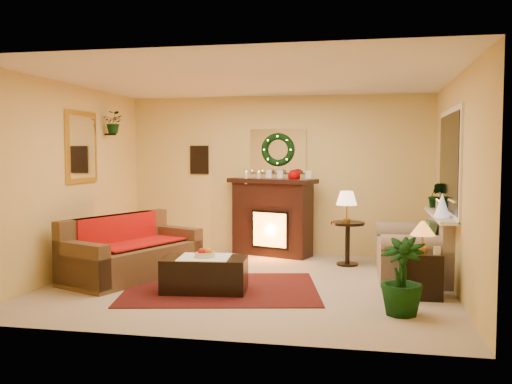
% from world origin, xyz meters
% --- Properties ---
extents(floor, '(5.00, 5.00, 0.00)m').
position_xyz_m(floor, '(0.00, 0.00, 0.00)').
color(floor, beige).
rests_on(floor, ground).
extents(ceiling, '(5.00, 5.00, 0.00)m').
position_xyz_m(ceiling, '(0.00, 0.00, 2.60)').
color(ceiling, white).
rests_on(ceiling, ground).
extents(wall_back, '(5.00, 5.00, 0.00)m').
position_xyz_m(wall_back, '(0.00, 2.25, 1.30)').
color(wall_back, '#EFD88C').
rests_on(wall_back, ground).
extents(wall_front, '(5.00, 5.00, 0.00)m').
position_xyz_m(wall_front, '(0.00, -2.25, 1.30)').
color(wall_front, '#EFD88C').
rests_on(wall_front, ground).
extents(wall_left, '(4.50, 4.50, 0.00)m').
position_xyz_m(wall_left, '(-2.50, 0.00, 1.30)').
color(wall_left, '#EFD88C').
rests_on(wall_left, ground).
extents(wall_right, '(4.50, 4.50, 0.00)m').
position_xyz_m(wall_right, '(2.50, 0.00, 1.30)').
color(wall_right, '#EFD88C').
rests_on(wall_right, ground).
extents(area_rug, '(2.64, 2.18, 0.01)m').
position_xyz_m(area_rug, '(-0.29, -0.39, 0.01)').
color(area_rug, '#650809').
rests_on(area_rug, floor).
extents(sofa, '(1.51, 2.10, 0.82)m').
position_xyz_m(sofa, '(-1.61, 0.01, 0.43)').
color(sofa, brown).
rests_on(sofa, floor).
extents(red_throw, '(0.86, 1.40, 0.02)m').
position_xyz_m(red_throw, '(-1.69, 0.17, 0.46)').
color(red_throw, red).
rests_on(red_throw, sofa).
extents(fireplace, '(1.35, 0.81, 1.18)m').
position_xyz_m(fireplace, '(-0.07, 2.04, 0.55)').
color(fireplace, black).
rests_on(fireplace, floor).
extents(poinsettia, '(0.20, 0.20, 0.20)m').
position_xyz_m(poinsettia, '(0.30, 1.98, 1.30)').
color(poinsettia, '#A80001').
rests_on(poinsettia, fireplace).
extents(mantel_candle_a, '(0.06, 0.06, 0.19)m').
position_xyz_m(mantel_candle_a, '(-0.49, 1.99, 1.26)').
color(mantel_candle_a, white).
rests_on(mantel_candle_a, fireplace).
extents(mantel_candle_b, '(0.06, 0.06, 0.19)m').
position_xyz_m(mantel_candle_b, '(-0.29, 2.05, 1.26)').
color(mantel_candle_b, white).
rests_on(mantel_candle_b, fireplace).
extents(mantel_mirror, '(0.92, 0.02, 0.72)m').
position_xyz_m(mantel_mirror, '(0.00, 2.23, 1.70)').
color(mantel_mirror, white).
rests_on(mantel_mirror, wall_back).
extents(wreath, '(0.55, 0.11, 0.55)m').
position_xyz_m(wreath, '(0.00, 2.19, 1.72)').
color(wreath, '#194719').
rests_on(wreath, wall_back).
extents(wall_art, '(0.32, 0.03, 0.48)m').
position_xyz_m(wall_art, '(-1.35, 2.23, 1.55)').
color(wall_art, '#381E11').
rests_on(wall_art, wall_back).
extents(gold_mirror, '(0.03, 0.84, 1.00)m').
position_xyz_m(gold_mirror, '(-2.48, 0.30, 1.75)').
color(gold_mirror, gold).
rests_on(gold_mirror, wall_left).
extents(hanging_plant, '(0.33, 0.28, 0.36)m').
position_xyz_m(hanging_plant, '(-2.34, 1.05, 1.97)').
color(hanging_plant, '#194719').
rests_on(hanging_plant, wall_left).
extents(loveseat, '(0.94, 1.57, 0.90)m').
position_xyz_m(loveseat, '(2.06, 0.80, 0.42)').
color(loveseat, tan).
rests_on(loveseat, floor).
extents(window_frame, '(0.03, 1.86, 1.36)m').
position_xyz_m(window_frame, '(2.48, 0.55, 1.55)').
color(window_frame, white).
rests_on(window_frame, wall_right).
extents(window_glass, '(0.02, 1.70, 1.22)m').
position_xyz_m(window_glass, '(2.47, 0.55, 1.55)').
color(window_glass, black).
rests_on(window_glass, wall_right).
extents(window_sill, '(0.22, 1.86, 0.04)m').
position_xyz_m(window_sill, '(2.38, 0.55, 0.87)').
color(window_sill, white).
rests_on(window_sill, wall_right).
extents(mini_tree, '(0.19, 0.19, 0.28)m').
position_xyz_m(mini_tree, '(2.35, 0.09, 1.04)').
color(mini_tree, white).
rests_on(mini_tree, window_sill).
extents(sill_plant, '(0.26, 0.21, 0.47)m').
position_xyz_m(sill_plant, '(2.40, 1.29, 1.08)').
color(sill_plant, '#1C4220').
rests_on(sill_plant, window_sill).
extents(side_table_round, '(0.61, 0.61, 0.65)m').
position_xyz_m(side_table_round, '(1.17, 1.42, 0.33)').
color(side_table_round, black).
rests_on(side_table_round, floor).
extents(lamp_cream, '(0.31, 0.31, 0.47)m').
position_xyz_m(lamp_cream, '(1.16, 1.39, 0.88)').
color(lamp_cream, '#FECE9A').
rests_on(lamp_cream, side_table_round).
extents(end_table_square, '(0.43, 0.43, 0.52)m').
position_xyz_m(end_table_square, '(2.09, -0.31, 0.27)').
color(end_table_square, black).
rests_on(end_table_square, floor).
extents(lamp_tiffany, '(0.28, 0.28, 0.42)m').
position_xyz_m(lamp_tiffany, '(2.09, -0.33, 0.74)').
color(lamp_tiffany, orange).
rests_on(lamp_tiffany, end_table_square).
extents(coffee_table, '(1.05, 0.65, 0.42)m').
position_xyz_m(coffee_table, '(-0.45, -0.57, 0.21)').
color(coffee_table, '#382515').
rests_on(coffee_table, floor).
extents(fruit_bowl, '(0.24, 0.24, 0.06)m').
position_xyz_m(fruit_bowl, '(-0.44, -0.57, 0.45)').
color(fruit_bowl, beige).
rests_on(fruit_bowl, coffee_table).
extents(floor_palm, '(1.69, 1.69, 2.40)m').
position_xyz_m(floor_palm, '(1.82, -1.10, 0.45)').
color(floor_palm, '#1F4520').
rests_on(floor_palm, floor).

